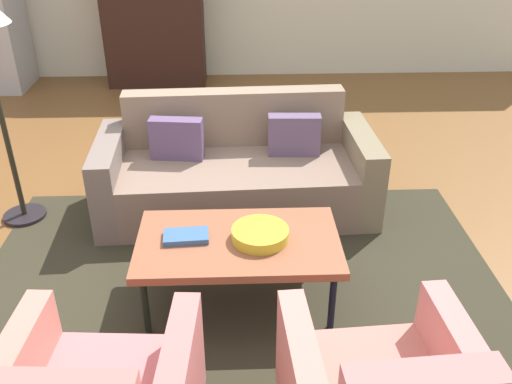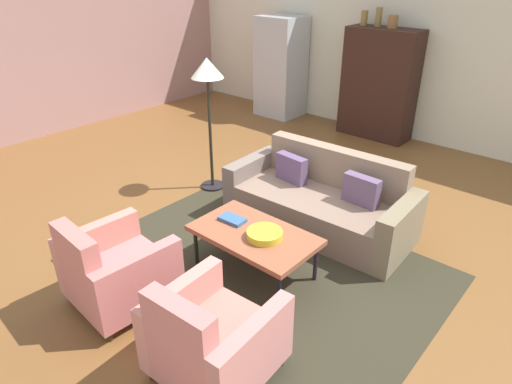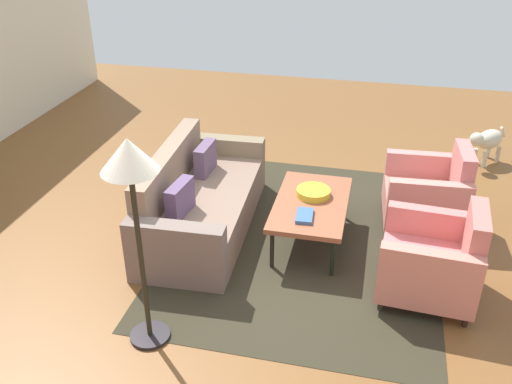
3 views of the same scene
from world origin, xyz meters
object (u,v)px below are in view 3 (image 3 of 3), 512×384
Objects in this scene: coffee_table at (311,205)px; floor_lamp at (131,176)px; dog at (487,140)px; book_stack at (305,216)px; armchair_left at (437,262)px; armchair_right at (431,195)px; fruit_bowl at (313,192)px; couch at (196,203)px.

floor_lamp is (-1.66, 1.04, 1.03)m from coffee_table.
book_stack is at bearing 4.82° from dog.
floor_lamp reaches higher than armchair_left.
coffee_table is 2.12× the size of dog.
floor_lamp is (-2.26, 2.20, 1.10)m from armchair_right.
armchair_right is (0.60, -1.17, -0.07)m from coffee_table.
armchair_left is 2.60× the size of fruit_bowl.
floor_lamp reaches higher than fruit_bowl.
couch is at bearing 100.97° from armchair_right.
fruit_bowl is 0.44m from book_stack.
coffee_table is (0.00, -1.19, 0.12)m from couch.
armchair_left is 1.39m from fruit_bowl.
armchair_right reaches higher than coffee_table.
book_stack is (0.30, 1.19, 0.12)m from armchair_left.
couch is at bearing 5.14° from floor_lamp.
armchair_right is 2.60× the size of fruit_bowl.
fruit_bowl reaches higher than coffee_table.
coffee_table is 1.32m from armchair_left.
fruit_bowl is (-0.47, 1.17, 0.14)m from armchair_right.
floor_lamp reaches higher than dog.
armchair_right reaches higher than dog.
floor_lamp is at bearing 2.74° from couch.
couch is 3.88m from dog.
fruit_bowl is 0.20× the size of floor_lamp.
floor_lamp is 3.04× the size of dog.
couch is 2.43× the size of armchair_right.
couch reaches higher than fruit_bowl.
floor_lamp is at bearing 119.35° from armchair_left.
floor_lamp is at bearing 148.01° from coffee_table.
coffee_table is at bearing -3.93° from book_stack.
coffee_table is 1.36× the size of armchair_right.
armchair_right is at bearing 17.35° from dog.
book_stack is at bearing 177.24° from fruit_bowl.
coffee_table is 1.32m from armchair_right.
couch is 2.43m from armchair_left.
armchair_left reaches higher than coffee_table.
armchair_left and armchair_right have the same top height.
armchair_left is 1.56× the size of dog.
dog is at bearing -11.03° from armchair_left.
fruit_bowl reaches higher than dog.
book_stack is 0.16× the size of floor_lamp.
armchair_left is (-0.60, -1.17, -0.07)m from coffee_table.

